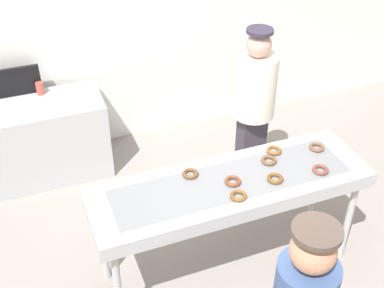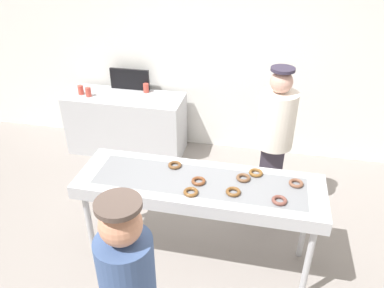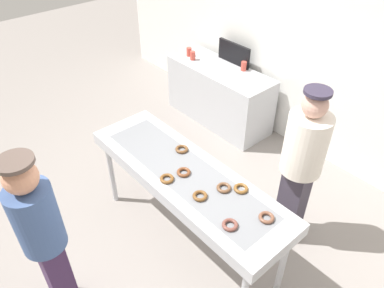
% 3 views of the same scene
% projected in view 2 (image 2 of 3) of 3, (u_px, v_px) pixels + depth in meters
% --- Properties ---
extents(ground_plane, '(16.00, 16.00, 0.00)m').
position_uv_depth(ground_plane, '(198.00, 258.00, 3.75)').
color(ground_plane, gray).
extents(back_wall, '(8.00, 0.12, 2.89)m').
position_uv_depth(back_wall, '(233.00, 50.00, 4.95)').
color(back_wall, white).
rests_on(back_wall, ground).
extents(fryer_conveyor, '(2.17, 0.66, 0.94)m').
position_uv_depth(fryer_conveyor, '(199.00, 188.00, 3.31)').
color(fryer_conveyor, '#B7BABF').
rests_on(fryer_conveyor, ground).
extents(chocolate_donut_0, '(0.14, 0.14, 0.03)m').
position_uv_depth(chocolate_donut_0, '(191.00, 192.00, 3.11)').
color(chocolate_donut_0, brown).
rests_on(chocolate_donut_0, fryer_conveyor).
extents(chocolate_donut_1, '(0.14, 0.14, 0.03)m').
position_uv_depth(chocolate_donut_1, '(296.00, 183.00, 3.22)').
color(chocolate_donut_1, brown).
rests_on(chocolate_donut_1, fryer_conveyor).
extents(chocolate_donut_2, '(0.18, 0.18, 0.03)m').
position_uv_depth(chocolate_donut_2, '(233.00, 192.00, 3.12)').
color(chocolate_donut_2, brown).
rests_on(chocolate_donut_2, fryer_conveyor).
extents(chocolate_donut_3, '(0.18, 0.18, 0.03)m').
position_uv_depth(chocolate_donut_3, '(256.00, 173.00, 3.36)').
color(chocolate_donut_3, brown).
rests_on(chocolate_donut_3, fryer_conveyor).
extents(chocolate_donut_4, '(0.17, 0.17, 0.03)m').
position_uv_depth(chocolate_donut_4, '(243.00, 178.00, 3.29)').
color(chocolate_donut_4, brown).
rests_on(chocolate_donut_4, fryer_conveyor).
extents(chocolate_donut_5, '(0.13, 0.13, 0.03)m').
position_uv_depth(chocolate_donut_5, '(175.00, 165.00, 3.46)').
color(chocolate_donut_5, brown).
rests_on(chocolate_donut_5, fryer_conveyor).
extents(chocolate_donut_6, '(0.18, 0.18, 0.03)m').
position_uv_depth(chocolate_donut_6, '(279.00, 200.00, 3.02)').
color(chocolate_donut_6, brown).
rests_on(chocolate_donut_6, fryer_conveyor).
extents(chocolate_donut_7, '(0.17, 0.17, 0.03)m').
position_uv_depth(chocolate_donut_7, '(198.00, 181.00, 3.25)').
color(chocolate_donut_7, brown).
rests_on(chocolate_donut_7, fryer_conveyor).
extents(worker_baker, '(0.38, 0.38, 1.73)m').
position_uv_depth(worker_baker, '(275.00, 135.00, 3.85)').
color(worker_baker, '#38323F').
rests_on(worker_baker, ground).
extents(prep_counter, '(1.62, 0.62, 0.85)m').
position_uv_depth(prep_counter, '(127.00, 124.00, 5.35)').
color(prep_counter, '#B7BABF').
rests_on(prep_counter, ground).
extents(paper_cup_0, '(0.08, 0.08, 0.13)m').
position_uv_depth(paper_cup_0, '(81.00, 90.00, 5.16)').
color(paper_cup_0, '#CC4C3F').
rests_on(paper_cup_0, prep_counter).
extents(paper_cup_1, '(0.08, 0.08, 0.13)m').
position_uv_depth(paper_cup_1, '(146.00, 88.00, 5.22)').
color(paper_cup_1, '#CC4C3F').
rests_on(paper_cup_1, prep_counter).
extents(paper_cup_2, '(0.08, 0.08, 0.13)m').
position_uv_depth(paper_cup_2, '(88.00, 92.00, 5.10)').
color(paper_cup_2, '#CC4C3F').
rests_on(paper_cup_2, prep_counter).
extents(menu_display, '(0.57, 0.04, 0.29)m').
position_uv_depth(menu_display, '(130.00, 79.00, 5.27)').
color(menu_display, black).
rests_on(menu_display, prep_counter).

